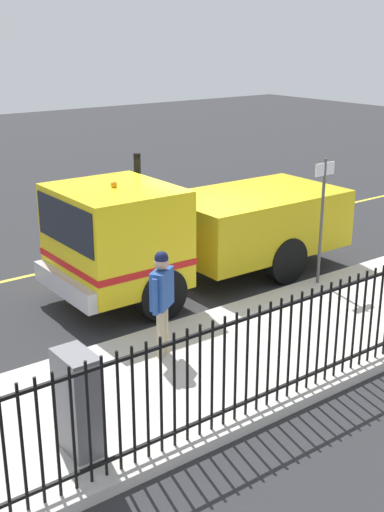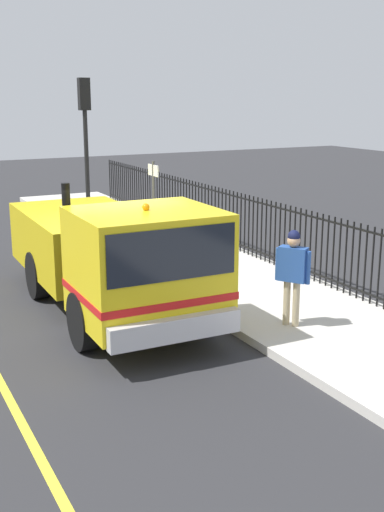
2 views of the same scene
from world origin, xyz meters
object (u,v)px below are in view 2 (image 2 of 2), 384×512
(work_truck, at_px, (114,252))
(traffic_light_near, at_px, (85,126))
(street_sign, at_px, (154,204))
(worker_standing, at_px, (293,268))

(work_truck, bearing_deg, traffic_light_near, -103.78)
(traffic_light_near, height_order, street_sign, traffic_light_near)
(work_truck, bearing_deg, worker_standing, 138.18)
(work_truck, xyz_separation_m, traffic_light_near, (1.64, 6.39, 1.95))
(work_truck, bearing_deg, street_sign, -129.46)
(street_sign, bearing_deg, worker_standing, -80.73)
(worker_standing, bearing_deg, traffic_light_near, -28.81)
(worker_standing, xyz_separation_m, street_sign, (-0.69, 4.21, 0.51))
(work_truck, relative_size, traffic_light_near, 1.49)
(traffic_light_near, xyz_separation_m, street_sign, (0.06, -4.36, -1.50))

